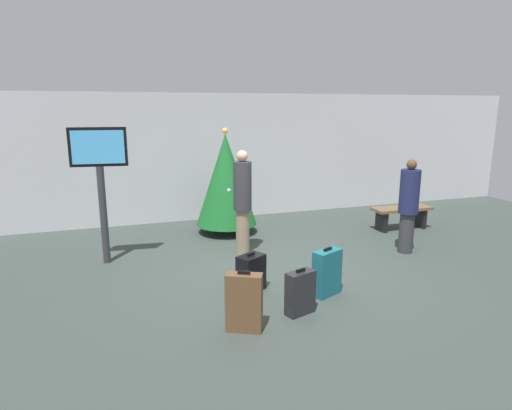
# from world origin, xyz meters

# --- Properties ---
(ground_plane) EXTENTS (16.00, 16.00, 0.00)m
(ground_plane) POSITION_xyz_m (0.00, 0.00, 0.00)
(ground_plane) COLOR #38423D
(back_wall) EXTENTS (16.00, 0.20, 2.86)m
(back_wall) POSITION_xyz_m (0.00, 3.62, 1.43)
(back_wall) COLOR silver
(back_wall) RESTS_ON ground_plane
(holiday_tree) EXTENTS (1.24, 1.24, 2.15)m
(holiday_tree) POSITION_xyz_m (-0.22, 2.31, 1.11)
(holiday_tree) COLOR #4C3319
(holiday_tree) RESTS_ON ground_plane
(flight_info_kiosk) EXTENTS (0.89, 0.18, 2.24)m
(flight_info_kiosk) POSITION_xyz_m (-2.59, 1.21, 1.57)
(flight_info_kiosk) COLOR #333338
(flight_info_kiosk) RESTS_ON ground_plane
(waiting_bench) EXTENTS (1.29, 0.44, 0.48)m
(waiting_bench) POSITION_xyz_m (3.37, 1.36, 0.35)
(waiting_bench) COLOR brown
(waiting_bench) RESTS_ON ground_plane
(traveller_0) EXTENTS (0.47, 0.47, 1.67)m
(traveller_0) POSITION_xyz_m (2.50, 0.07, 0.88)
(traveller_0) COLOR #333338
(traveller_0) RESTS_ON ground_plane
(traveller_1) EXTENTS (0.45, 0.45, 1.84)m
(traveller_1) POSITION_xyz_m (-0.28, 0.95, 0.98)
(traveller_1) COLOR gray
(traveller_1) RESTS_ON ground_plane
(suitcase_0) EXTENTS (0.45, 0.41, 0.56)m
(suitcase_0) POSITION_xyz_m (-0.64, -0.65, 0.26)
(suitcase_0) COLOR black
(suitcase_0) RESTS_ON ground_plane
(suitcase_1) EXTENTS (0.47, 0.35, 0.68)m
(suitcase_1) POSITION_xyz_m (0.31, -1.11, 0.32)
(suitcase_1) COLOR #19606B
(suitcase_1) RESTS_ON ground_plane
(suitcase_2) EXTENTS (0.45, 0.34, 0.74)m
(suitcase_2) POSITION_xyz_m (-1.06, -1.70, 0.35)
(suitcase_2) COLOR brown
(suitcase_2) RESTS_ON ground_plane
(suitcase_3) EXTENTS (0.42, 0.28, 0.60)m
(suitcase_3) POSITION_xyz_m (-0.27, -1.51, 0.28)
(suitcase_3) COLOR #232326
(suitcase_3) RESTS_ON ground_plane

